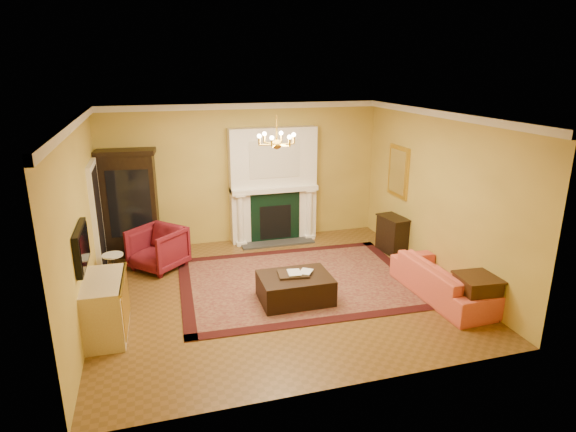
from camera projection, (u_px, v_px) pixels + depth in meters
name	position (u px, v px, depth m)	size (l,w,h in m)	color
floor	(278.00, 291.00, 8.35)	(6.00, 5.50, 0.02)	brown
ceiling	(276.00, 115.00, 7.45)	(6.00, 5.50, 0.02)	silver
wall_back	(244.00, 174.00, 10.43)	(6.00, 0.02, 3.00)	gold
wall_front	(341.00, 275.00, 5.37)	(6.00, 0.02, 3.00)	gold
wall_left	(80.00, 224.00, 7.10)	(0.02, 5.50, 3.00)	gold
wall_right	(438.00, 195.00, 8.70)	(0.02, 5.50, 3.00)	gold
fireplace	(273.00, 188.00, 10.51)	(1.90, 0.70, 2.50)	white
crown_molding	(262.00, 114.00, 8.35)	(6.00, 5.50, 0.12)	white
doorway	(98.00, 219.00, 8.81)	(0.08, 1.05, 2.10)	silver
tv_panel	(82.00, 247.00, 6.61)	(0.09, 0.95, 0.58)	black
gilt_mirror	(398.00, 172.00, 9.93)	(0.06, 0.76, 1.05)	gold
chandelier	(277.00, 141.00, 7.57)	(0.63, 0.55, 0.53)	gold
oriental_rug	(298.00, 281.00, 8.70)	(4.17, 3.13, 0.02)	#460F16
china_cabinet	(130.00, 206.00, 9.68)	(1.04, 0.47, 2.09)	black
wingback_armchair	(158.00, 246.00, 9.16)	(0.87, 0.82, 0.90)	maroon
pedestal_table	(114.00, 269.00, 8.35)	(0.35, 0.35, 0.63)	black
commode	(106.00, 307.00, 6.89)	(0.54, 1.14, 0.85)	beige
coral_sofa	(443.00, 274.00, 8.02)	(2.07, 0.61, 0.81)	#E25C47
end_table	(476.00, 297.00, 7.42)	(0.55, 0.55, 0.64)	#341B0E
console_table	(392.00, 235.00, 10.01)	(0.38, 0.66, 0.74)	black
leather_ottoman	(295.00, 288.00, 7.93)	(1.16, 0.84, 0.43)	black
ottoman_tray	(293.00, 274.00, 7.90)	(0.49, 0.38, 0.03)	black
book_a	(288.00, 266.00, 7.81)	(0.21, 0.03, 0.28)	gray
book_b	(300.00, 264.00, 7.91)	(0.19, 0.02, 0.26)	gray
topiary_left	(246.00, 178.00, 10.23)	(0.16, 0.16, 0.43)	tan
topiary_right	(297.00, 174.00, 10.52)	(0.17, 0.17, 0.46)	tan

